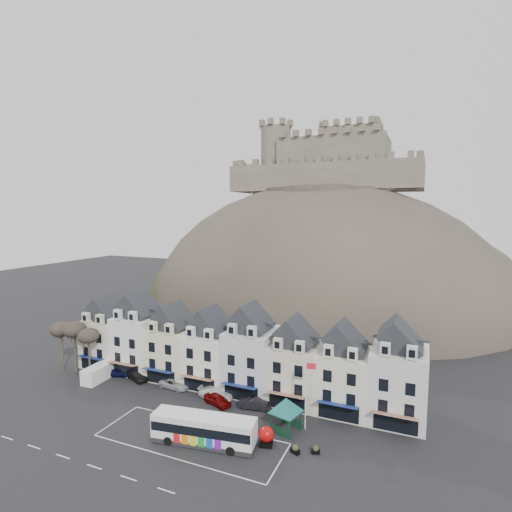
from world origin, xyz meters
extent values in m
plane|color=black|center=(0.00, 0.00, 0.00)|extent=(300.00, 300.00, 0.00)
cube|color=silver|center=(2.00, 1.25, 0.00)|extent=(22.00, 7.50, 0.01)
cube|color=beige|center=(-23.80, 16.00, 4.00)|extent=(6.80, 8.00, 8.00)
cube|color=#202328|center=(-23.80, 16.00, 9.20)|extent=(6.80, 5.76, 2.80)
cube|color=beige|center=(-25.30, 12.40, 8.90)|extent=(1.20, 0.80, 1.60)
cube|color=beige|center=(-22.30, 12.40, 8.90)|extent=(1.20, 0.80, 1.60)
cube|color=black|center=(-23.80, 11.97, 1.30)|extent=(5.10, 0.06, 2.20)
cube|color=navy|center=(-23.80, 11.30, 2.60)|extent=(5.10, 1.29, 0.43)
cube|color=white|center=(-17.00, 16.00, 4.60)|extent=(6.80, 8.00, 9.20)
cube|color=#202328|center=(-17.00, 16.00, 10.40)|extent=(6.80, 5.76, 2.80)
cube|color=white|center=(-18.50, 12.40, 10.10)|extent=(1.20, 0.80, 1.60)
cube|color=white|center=(-15.50, 12.40, 10.10)|extent=(1.20, 0.80, 1.60)
cube|color=black|center=(-17.00, 11.97, 1.30)|extent=(5.10, 0.06, 2.20)
cube|color=maroon|center=(-17.00, 11.30, 2.60)|extent=(5.10, 1.29, 0.43)
cube|color=beige|center=(-10.20, 16.00, 4.00)|extent=(6.80, 8.00, 8.00)
cube|color=#202328|center=(-10.20, 16.00, 9.20)|extent=(6.80, 5.76, 2.80)
cube|color=beige|center=(-11.70, 12.40, 8.90)|extent=(1.20, 0.80, 1.60)
cube|color=beige|center=(-8.70, 12.40, 8.90)|extent=(1.20, 0.80, 1.60)
cube|color=black|center=(-10.20, 11.97, 1.30)|extent=(5.10, 0.06, 2.20)
cube|color=navy|center=(-10.20, 11.30, 2.60)|extent=(5.10, 1.29, 0.43)
cube|color=white|center=(-3.40, 16.00, 4.00)|extent=(6.80, 8.00, 8.00)
cube|color=#202328|center=(-3.40, 16.00, 9.20)|extent=(6.80, 5.76, 2.80)
cube|color=white|center=(-4.90, 12.40, 8.90)|extent=(1.20, 0.80, 1.60)
cube|color=white|center=(-1.90, 12.40, 8.90)|extent=(1.20, 0.80, 1.60)
cube|color=black|center=(-3.40, 11.97, 1.30)|extent=(5.10, 0.06, 2.20)
cube|color=maroon|center=(-3.40, 11.30, 2.60)|extent=(5.10, 1.29, 0.43)
cube|color=silver|center=(3.40, 16.00, 4.60)|extent=(6.80, 8.00, 9.20)
cube|color=#202328|center=(3.40, 16.00, 10.40)|extent=(6.80, 5.76, 2.80)
cube|color=silver|center=(1.90, 12.40, 10.10)|extent=(1.20, 0.80, 1.60)
cube|color=silver|center=(4.90, 12.40, 10.10)|extent=(1.20, 0.80, 1.60)
cube|color=black|center=(3.40, 11.97, 1.30)|extent=(5.10, 0.06, 2.20)
cube|color=navy|center=(3.40, 11.30, 2.60)|extent=(5.10, 1.29, 0.43)
cube|color=beige|center=(10.20, 16.00, 4.00)|extent=(6.80, 8.00, 8.00)
cube|color=#202328|center=(10.20, 16.00, 9.20)|extent=(6.80, 5.76, 2.80)
cube|color=beige|center=(8.70, 12.40, 8.90)|extent=(1.20, 0.80, 1.60)
cube|color=beige|center=(11.70, 12.40, 8.90)|extent=(1.20, 0.80, 1.60)
cube|color=black|center=(10.20, 11.97, 1.30)|extent=(5.10, 0.06, 2.20)
cube|color=maroon|center=(10.20, 11.30, 2.60)|extent=(5.10, 1.29, 0.43)
cube|color=silver|center=(17.00, 16.00, 4.00)|extent=(6.80, 8.00, 8.00)
cube|color=#202328|center=(17.00, 16.00, 9.20)|extent=(6.80, 5.76, 2.80)
cube|color=silver|center=(15.50, 12.40, 8.90)|extent=(1.20, 0.80, 1.60)
cube|color=silver|center=(18.50, 12.40, 8.90)|extent=(1.20, 0.80, 1.60)
cube|color=black|center=(17.00, 11.97, 1.30)|extent=(5.10, 0.06, 2.20)
cube|color=navy|center=(17.00, 11.30, 2.60)|extent=(5.10, 1.29, 0.43)
cube|color=silver|center=(23.80, 16.00, 4.60)|extent=(6.80, 8.00, 9.20)
cube|color=#202328|center=(23.80, 16.00, 10.40)|extent=(6.80, 5.76, 2.80)
cube|color=silver|center=(22.30, 12.40, 10.10)|extent=(1.20, 0.80, 1.60)
cube|color=silver|center=(25.30, 12.40, 10.10)|extent=(1.20, 0.80, 1.60)
cube|color=black|center=(23.80, 11.97, 1.30)|extent=(5.10, 0.06, 2.20)
cube|color=maroon|center=(23.80, 11.30, 2.60)|extent=(5.10, 1.29, 0.43)
ellipsoid|color=#3C352F|center=(0.00, 70.00, 0.00)|extent=(96.00, 76.00, 68.00)
ellipsoid|color=#2B341A|center=(-22.00, 64.00, 0.00)|extent=(52.00, 44.00, 42.00)
ellipsoid|color=#3C352F|center=(24.00, 74.00, 0.00)|extent=(56.00, 48.00, 46.00)
ellipsoid|color=#2B341A|center=(-4.00, 56.00, 0.00)|extent=(40.00, 28.00, 28.00)
ellipsoid|color=#3C352F|center=(10.00, 58.00, 0.00)|extent=(36.00, 28.00, 24.00)
cylinder|color=#3C352F|center=(0.00, 70.00, 31.00)|extent=(30.00, 30.00, 3.00)
cube|color=#61584A|center=(0.00, 66.00, 35.50)|extent=(48.00, 2.20, 7.00)
cube|color=#61584A|center=(0.00, 86.00, 35.50)|extent=(48.00, 2.20, 7.00)
cube|color=#61584A|center=(-24.00, 76.00, 35.50)|extent=(2.20, 22.00, 7.00)
cube|color=#61584A|center=(24.00, 76.00, 35.50)|extent=(2.20, 22.00, 7.00)
cube|color=#61584A|center=(2.00, 76.00, 41.00)|extent=(28.00, 18.00, 10.00)
cube|color=#61584A|center=(6.00, 78.00, 42.50)|extent=(14.00, 12.00, 13.00)
cylinder|color=#61584A|center=(-14.00, 72.00, 41.00)|extent=(8.40, 8.40, 18.00)
cylinder|color=silver|center=(6.00, 78.00, 51.50)|extent=(0.16, 0.16, 5.00)
cylinder|color=#372E23|center=(-29.00, 10.50, 2.87)|extent=(0.32, 0.32, 5.74)
ellipsoid|color=#383028|center=(-29.00, 10.50, 6.97)|extent=(3.61, 3.61, 2.54)
cylinder|color=#372E23|center=(-26.00, 10.50, 3.01)|extent=(0.32, 0.32, 6.02)
ellipsoid|color=#383028|center=(-26.00, 10.50, 7.31)|extent=(3.78, 3.78, 2.67)
cylinder|color=#372E23|center=(-23.00, 10.50, 2.73)|extent=(0.32, 0.32, 5.46)
ellipsoid|color=#383028|center=(-23.00, 10.50, 6.63)|extent=(3.43, 3.43, 2.42)
cube|color=#262628|center=(3.86, 1.13, 0.38)|extent=(12.32, 4.52, 0.55)
cube|color=white|center=(3.86, 1.13, 1.98)|extent=(12.31, 4.47, 2.76)
cube|color=black|center=(3.86, 1.13, 2.13)|extent=(12.09, 4.52, 1.04)
cube|color=white|center=(3.86, 1.13, 3.23)|extent=(12.06, 4.33, 0.27)
cube|color=orange|center=(9.77, 2.00, 3.04)|extent=(0.26, 1.31, 0.31)
cylinder|color=black|center=(7.62, 0.43, 0.49)|extent=(1.09, 0.50, 1.05)
cylinder|color=black|center=(7.26, 2.88, 0.49)|extent=(1.09, 0.50, 1.05)
cylinder|color=black|center=(0.23, -0.66, 0.49)|extent=(1.09, 0.50, 1.05)
cylinder|color=black|center=(-0.13, 1.79, 0.49)|extent=(1.09, 0.50, 1.05)
cube|color=#103221|center=(10.61, 9.04, 1.19)|extent=(0.18, 0.18, 2.38)
cube|color=#103221|center=(13.20, 8.37, 1.19)|extent=(0.18, 0.18, 2.38)
cube|color=#103221|center=(9.94, 6.45, 1.19)|extent=(0.18, 0.18, 2.38)
cube|color=#103221|center=(12.53, 5.78, 1.19)|extent=(0.18, 0.18, 2.38)
cube|color=#103221|center=(11.57, 7.41, 2.38)|extent=(3.99, 3.99, 0.12)
cone|color=#145558|center=(11.57, 7.41, 3.28)|extent=(6.36, 6.36, 1.79)
cube|color=black|center=(10.50, 3.72, 0.28)|extent=(1.80, 1.80, 0.57)
sphere|color=#AB0A09|center=(10.50, 3.72, 1.31)|extent=(1.77, 1.77, 1.77)
cylinder|color=silver|center=(13.62, 8.70, 4.34)|extent=(0.13, 0.13, 8.68)
cube|color=red|center=(14.20, 8.82, 8.03)|extent=(1.17, 0.28, 0.76)
cube|color=white|center=(-20.29, 9.50, 1.19)|extent=(2.58, 5.34, 2.38)
cube|color=black|center=(-20.29, 9.50, 1.64)|extent=(2.16, 0.22, 1.02)
cube|color=black|center=(16.08, 4.35, 0.23)|extent=(1.03, 0.76, 0.46)
sphere|color=#2B341A|center=(16.08, 4.35, 0.60)|extent=(0.65, 0.65, 0.65)
cube|color=black|center=(14.02, 3.50, 0.26)|extent=(1.14, 0.84, 0.51)
sphere|color=#2B341A|center=(14.02, 3.50, 0.67)|extent=(0.72, 0.72, 0.72)
imported|color=#0B0A36|center=(-18.64, 12.00, 0.65)|extent=(4.11, 2.62, 1.30)
imported|color=black|center=(-14.80, 12.00, 0.74)|extent=(4.76, 3.14, 1.48)
imported|color=silver|center=(-7.61, 12.00, 0.69)|extent=(5.07, 2.76, 1.37)
imported|color=white|center=(-0.40, 11.77, 0.74)|extent=(5.34, 2.68, 1.49)
imported|color=#650605|center=(0.80, 9.91, 0.74)|extent=(4.70, 3.15, 1.49)
imported|color=black|center=(6.00, 10.90, 0.72)|extent=(4.57, 2.21, 1.44)
camera|label=1|loc=(26.29, -36.00, 26.46)|focal=28.00mm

